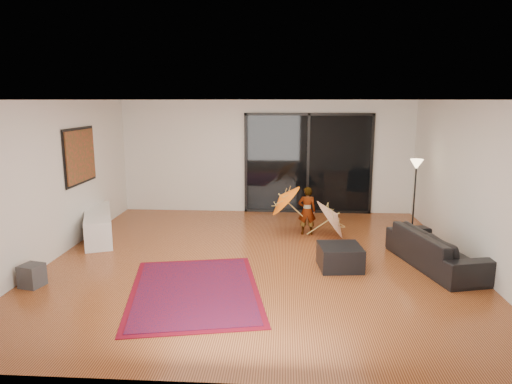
# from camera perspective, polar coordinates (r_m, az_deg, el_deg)

# --- Properties ---
(floor) EXTENTS (7.00, 7.00, 0.00)m
(floor) POSITION_cam_1_polar(r_m,az_deg,el_deg) (7.92, 0.23, -8.48)
(floor) COLOR #AE5D2F
(floor) RESTS_ON ground
(ceiling) EXTENTS (7.00, 7.00, 0.00)m
(ceiling) POSITION_cam_1_polar(r_m,az_deg,el_deg) (7.45, 0.25, 11.44)
(ceiling) COLOR white
(ceiling) RESTS_ON wall_back
(wall_back) EXTENTS (7.00, 0.00, 7.00)m
(wall_back) POSITION_cam_1_polar(r_m,az_deg,el_deg) (11.03, 1.32, 4.41)
(wall_back) COLOR silver
(wall_back) RESTS_ON floor
(wall_front) EXTENTS (7.00, 0.00, 7.00)m
(wall_front) POSITION_cam_1_polar(r_m,az_deg,el_deg) (4.19, -2.64, -7.37)
(wall_front) COLOR silver
(wall_front) RESTS_ON floor
(wall_left) EXTENTS (0.00, 7.00, 7.00)m
(wall_left) POSITION_cam_1_polar(r_m,az_deg,el_deg) (8.53, -23.96, 1.34)
(wall_left) COLOR silver
(wall_left) RESTS_ON floor
(wall_right) EXTENTS (0.00, 7.00, 7.00)m
(wall_right) POSITION_cam_1_polar(r_m,az_deg,el_deg) (8.15, 25.61, 0.78)
(wall_right) COLOR silver
(wall_right) RESTS_ON floor
(sliding_door) EXTENTS (3.06, 0.07, 2.40)m
(sliding_door) POSITION_cam_1_polar(r_m,az_deg,el_deg) (11.02, 6.52, 3.54)
(sliding_door) COLOR black
(sliding_door) RESTS_ON wall_back
(painting) EXTENTS (0.04, 1.28, 1.08)m
(painting) POSITION_cam_1_polar(r_m,az_deg,el_deg) (9.36, -21.12, 4.23)
(painting) COLOR black
(painting) RESTS_ON wall_left
(media_console) EXTENTS (1.17, 1.96, 0.53)m
(media_console) POSITION_cam_1_polar(r_m,az_deg,el_deg) (9.62, -19.12, -3.86)
(media_console) COLOR white
(media_console) RESTS_ON floor
(speaker) EXTENTS (0.35, 0.35, 0.33)m
(speaker) POSITION_cam_1_polar(r_m,az_deg,el_deg) (7.56, -26.22, -9.35)
(speaker) COLOR #424244
(speaker) RESTS_ON floor
(persian_rug) EXTENTS (2.27, 2.83, 0.02)m
(persian_rug) POSITION_cam_1_polar(r_m,az_deg,el_deg) (6.77, -7.66, -12.09)
(persian_rug) COLOR maroon
(persian_rug) RESTS_ON floor
(sofa) EXTENTS (1.27, 2.16, 0.59)m
(sofa) POSITION_cam_1_polar(r_m,az_deg,el_deg) (8.10, 21.65, -6.66)
(sofa) COLOR black
(sofa) RESTS_ON floor
(ottoman) EXTENTS (0.73, 0.73, 0.38)m
(ottoman) POSITION_cam_1_polar(r_m,az_deg,el_deg) (7.62, 10.45, -7.98)
(ottoman) COLOR black
(ottoman) RESTS_ON floor
(floor_lamp) EXTENTS (0.26, 0.26, 1.53)m
(floor_lamp) POSITION_cam_1_polar(r_m,az_deg,el_deg) (9.80, 19.35, 2.01)
(floor_lamp) COLOR black
(floor_lamp) RESTS_ON floor
(child) EXTENTS (0.36, 0.24, 0.99)m
(child) POSITION_cam_1_polar(r_m,az_deg,el_deg) (9.31, 6.39, -2.33)
(child) COLOR #999999
(child) RESTS_ON floor
(parasol_orange) EXTENTS (0.66, 0.78, 0.86)m
(parasol_orange) POSITION_cam_1_polar(r_m,az_deg,el_deg) (9.20, 3.02, -0.92)
(parasol_orange) COLOR orange
(parasol_orange) RESTS_ON child
(parasol_white) EXTENTS (0.68, 0.89, 0.96)m
(parasol_white) POSITION_cam_1_polar(r_m,az_deg,el_deg) (9.21, 10.17, -2.53)
(parasol_white) COLOR white
(parasol_white) RESTS_ON floor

